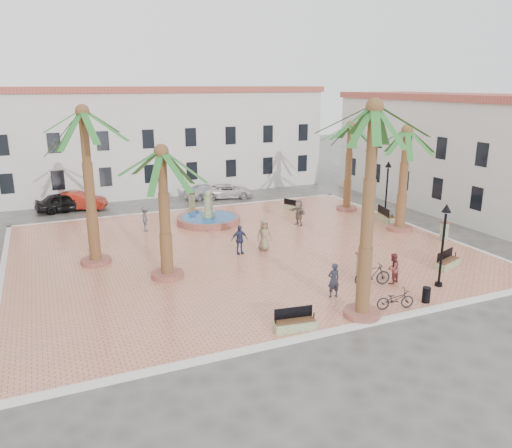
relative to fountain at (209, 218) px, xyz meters
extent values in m
plane|color=#56544F|center=(-0.10, -6.44, -0.47)|extent=(120.00, 120.00, 0.00)
cube|color=#DF8767|center=(-0.10, -6.44, -0.39)|extent=(26.00, 22.00, 0.15)
cube|color=silver|center=(-0.10, 4.56, -0.39)|extent=(26.30, 0.30, 0.16)
cube|color=silver|center=(-0.10, -17.44, -0.39)|extent=(26.30, 0.30, 0.16)
cube|color=silver|center=(12.90, -6.44, -0.39)|extent=(0.30, 22.30, 0.16)
cube|color=silver|center=(-13.10, -6.44, -0.39)|extent=(0.30, 22.30, 0.16)
cube|color=silver|center=(-0.10, 13.56, 4.03)|extent=(30.00, 7.00, 9.00)
cube|color=#A94C3E|center=(-0.10, 13.56, 8.78)|extent=(30.40, 7.40, 0.50)
cube|color=black|center=(-13.22, 10.08, 1.73)|extent=(1.00, 0.12, 1.60)
cube|color=black|center=(-9.47, 10.08, 1.73)|extent=(1.00, 0.12, 1.60)
cube|color=black|center=(-5.72, 10.08, 1.73)|extent=(1.00, 0.12, 1.60)
cube|color=black|center=(-1.97, 10.08, 1.73)|extent=(1.00, 0.12, 1.60)
cube|color=black|center=(1.78, 10.08, 1.73)|extent=(1.00, 0.12, 1.60)
cube|color=black|center=(5.53, 10.08, 1.73)|extent=(1.00, 0.12, 1.60)
cube|color=black|center=(9.28, 10.08, 1.73)|extent=(1.00, 0.12, 1.60)
cube|color=black|center=(13.03, 10.08, 1.73)|extent=(1.00, 0.12, 1.60)
cube|color=black|center=(-13.22, 10.08, 4.73)|extent=(1.00, 0.12, 1.60)
cube|color=black|center=(-9.47, 10.08, 4.73)|extent=(1.00, 0.12, 1.60)
cube|color=black|center=(-5.72, 10.08, 4.73)|extent=(1.00, 0.12, 1.60)
cube|color=black|center=(-1.97, 10.08, 4.73)|extent=(1.00, 0.12, 1.60)
cube|color=black|center=(1.78, 10.08, 4.73)|extent=(1.00, 0.12, 1.60)
cube|color=black|center=(5.53, 10.08, 4.73)|extent=(1.00, 0.12, 1.60)
cube|color=black|center=(9.28, 10.08, 4.73)|extent=(1.00, 0.12, 1.60)
cube|color=black|center=(13.03, 10.08, 4.73)|extent=(1.00, 0.12, 1.60)
cube|color=silver|center=(19.90, -4.44, 3.78)|extent=(7.00, 26.00, 8.50)
cube|color=#A94C3E|center=(19.90, -4.44, 8.28)|extent=(7.40, 26.40, 0.50)
cube|color=black|center=(16.44, -8.50, 1.73)|extent=(0.12, 1.00, 1.60)
cube|color=black|center=(16.44, -4.78, 1.73)|extent=(0.12, 1.00, 1.60)
cube|color=black|center=(16.44, -1.07, 1.73)|extent=(0.12, 1.00, 1.60)
cube|color=black|center=(16.44, 2.64, 1.73)|extent=(0.12, 1.00, 1.60)
cube|color=black|center=(16.44, 6.36, 1.73)|extent=(0.12, 1.00, 1.60)
cube|color=black|center=(16.44, -8.50, 4.73)|extent=(0.12, 1.00, 1.60)
cube|color=black|center=(16.44, -4.78, 4.73)|extent=(0.12, 1.00, 1.60)
cube|color=black|center=(16.44, -1.07, 4.73)|extent=(0.12, 1.00, 1.60)
cube|color=black|center=(16.44, 2.64, 4.73)|extent=(0.12, 1.00, 1.60)
cube|color=black|center=(16.44, 6.36, 4.73)|extent=(0.12, 1.00, 1.60)
cylinder|color=#A75C4E|center=(0.00, 0.00, -0.10)|extent=(4.51, 4.51, 0.43)
cylinder|color=#194C8C|center=(0.00, 0.00, 0.09)|extent=(3.98, 3.98, 0.06)
cylinder|color=#8D9C6F|center=(0.00, 0.00, 0.11)|extent=(0.97, 0.97, 0.86)
cylinder|color=#8D9C6F|center=(0.00, 0.00, 0.97)|extent=(0.64, 0.64, 1.29)
sphere|color=#8D9C6F|center=(0.00, 0.00, 1.78)|extent=(0.47, 0.47, 0.47)
cylinder|color=#A75C4E|center=(-8.36, -5.47, -0.19)|extent=(1.65, 1.65, 0.25)
cylinder|color=brown|center=(-8.36, -5.47, 3.92)|extent=(0.54, 0.54, 7.98)
sphere|color=brown|center=(-8.36, -5.47, 7.92)|extent=(0.72, 0.72, 0.72)
cylinder|color=#A75C4E|center=(-5.21, -9.10, -0.19)|extent=(1.66, 1.66, 0.25)
cylinder|color=brown|center=(-5.21, -9.10, 3.03)|extent=(0.54, 0.54, 6.20)
sphere|color=brown|center=(-5.21, -9.10, 6.14)|extent=(0.73, 0.73, 0.73)
cylinder|color=#A75C4E|center=(1.33, -16.84, -0.20)|extent=(1.58, 1.58, 0.24)
cylinder|color=brown|center=(1.33, -16.84, 4.17)|extent=(0.51, 0.51, 8.50)
sphere|color=brown|center=(1.33, -16.84, 8.42)|extent=(0.69, 0.69, 0.69)
cylinder|color=#A75C4E|center=(11.31, -6.95, -0.19)|extent=(1.73, 1.73, 0.26)
cylinder|color=brown|center=(11.31, -6.95, 3.17)|extent=(0.56, 0.56, 6.45)
sphere|color=brown|center=(11.31, -6.95, 6.39)|extent=(0.75, 0.75, 0.75)
cylinder|color=#A75C4E|center=(11.16, -0.75, -0.20)|extent=(1.56, 1.56, 0.23)
cylinder|color=brown|center=(11.16, -0.75, 3.09)|extent=(0.51, 0.51, 6.35)
sphere|color=brown|center=(11.16, -0.75, 6.27)|extent=(0.68, 0.68, 0.68)
cube|color=#8D9C6F|center=(-1.90, -16.84, -0.13)|extent=(1.77, 0.75, 0.38)
cube|color=#56351E|center=(-1.90, -16.84, 0.09)|extent=(1.67, 0.69, 0.06)
cube|color=black|center=(-1.87, -16.63, 0.35)|extent=(1.61, 0.27, 0.48)
cylinder|color=black|center=(-2.70, -16.73, 0.21)|extent=(0.05, 0.05, 0.29)
cylinder|color=black|center=(-1.09, -16.95, 0.21)|extent=(0.05, 0.05, 0.29)
cube|color=#8D9C6F|center=(9.02, -13.80, -0.12)|extent=(1.83, 1.09, 0.39)
cube|color=#56351E|center=(9.02, -13.80, 0.10)|extent=(1.72, 1.01, 0.06)
cube|color=black|center=(8.95, -13.60, 0.36)|extent=(1.57, 0.60, 0.49)
cylinder|color=black|center=(8.24, -14.08, 0.22)|extent=(0.05, 0.05, 0.29)
cylinder|color=black|center=(9.80, -13.52, 0.22)|extent=(0.05, 0.05, 0.29)
cube|color=#8D9C6F|center=(11.94, -4.70, -0.10)|extent=(1.05, 2.07, 0.44)
cube|color=#56351E|center=(11.94, -4.70, 0.16)|extent=(0.97, 1.95, 0.07)
cube|color=black|center=(11.70, -4.64, 0.45)|extent=(0.49, 1.83, 0.55)
cylinder|color=black|center=(11.72, -5.61, 0.29)|extent=(0.05, 0.05, 0.33)
cylinder|color=black|center=(12.16, -3.79, 0.29)|extent=(0.05, 0.05, 0.33)
cube|color=#8D9C6F|center=(7.33, 1.04, -0.14)|extent=(1.09, 1.65, 0.35)
cube|color=#56351E|center=(7.33, 1.04, 0.06)|extent=(1.02, 1.55, 0.05)
cube|color=black|center=(7.15, 0.96, 0.30)|extent=(0.65, 1.39, 0.44)
cylinder|color=black|center=(7.64, 0.36, 0.17)|extent=(0.05, 0.05, 0.26)
cylinder|color=black|center=(7.02, 1.73, 0.17)|extent=(0.05, 0.05, 0.26)
cylinder|color=black|center=(6.73, -15.58, -0.23)|extent=(0.37, 0.37, 0.16)
cylinder|color=black|center=(6.73, -15.58, 1.63)|extent=(0.12, 0.12, 3.69)
cone|color=black|center=(6.73, -15.58, 3.63)|extent=(0.45, 0.45, 0.41)
sphere|color=beige|center=(6.73, -15.58, 3.47)|extent=(0.25, 0.25, 0.25)
cylinder|color=black|center=(11.84, -4.65, -0.23)|extent=(0.39, 0.39, 0.17)
cylinder|color=black|center=(11.84, -4.65, 1.73)|extent=(0.13, 0.13, 3.87)
cone|color=black|center=(11.84, -4.65, 3.82)|extent=(0.47, 0.47, 0.43)
sphere|color=beige|center=(11.84, -4.65, 3.66)|extent=(0.26, 0.26, 0.26)
cube|color=#8D9C6F|center=(3.69, -13.40, 0.36)|extent=(0.46, 0.46, 1.34)
cube|color=#A75C4E|center=(3.69, -13.40, 1.08)|extent=(0.57, 0.57, 0.10)
cube|color=#8D9C6F|center=(-0.06, 3.96, 0.34)|extent=(0.42, 0.42, 1.32)
cube|color=#A75C4E|center=(-0.06, 3.96, 1.06)|extent=(0.52, 0.52, 0.10)
cube|color=#8D9C6F|center=(12.30, -10.01, 0.27)|extent=(0.36, 0.36, 1.17)
cube|color=#A75C4E|center=(12.30, -10.01, 0.89)|extent=(0.45, 0.45, 0.09)
cylinder|color=black|center=(4.82, -16.84, 0.04)|extent=(0.37, 0.37, 0.72)
imported|color=#2D3447|center=(1.27, -14.63, 0.51)|extent=(0.62, 0.43, 1.66)
imported|color=black|center=(3.07, -16.84, 0.14)|extent=(1.81, 0.96, 0.90)
imported|color=brown|center=(4.83, -14.39, 0.46)|extent=(0.91, 0.81, 1.56)
imported|color=black|center=(3.76, -14.23, 0.24)|extent=(1.91, 0.90, 1.11)
imported|color=#826F55|center=(1.10, -7.18, 0.61)|extent=(0.95, 0.65, 1.86)
imported|color=navy|center=(-0.48, -7.22, 0.55)|extent=(1.03, 0.47, 1.73)
imported|color=#504F54|center=(-4.53, -0.37, 0.56)|extent=(0.88, 1.24, 1.74)
imported|color=#76695C|center=(5.59, -3.12, 0.59)|extent=(0.81, 1.74, 1.81)
imported|color=black|center=(-9.17, 8.25, 0.29)|extent=(4.63, 2.40, 1.50)
imported|color=#A22314|center=(-8.22, 8.31, 0.26)|extent=(4.69, 3.00, 1.46)
imported|color=silver|center=(2.59, 8.35, 0.14)|extent=(4.47, 2.63, 1.21)
imported|color=silver|center=(4.35, 7.65, 0.15)|extent=(4.79, 3.14, 1.22)
camera|label=1|loc=(-10.58, -32.92, 9.25)|focal=35.00mm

